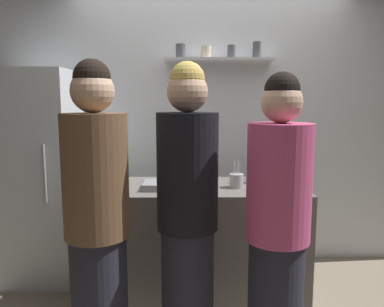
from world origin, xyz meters
TOP-DOWN VIEW (x-y plane):
  - back_wall_assembly at (0.00, 1.25)m, footprint 4.80×0.32m
  - refrigerator at (-1.46, 0.85)m, footprint 0.63×0.67m
  - counter at (-0.17, 0.50)m, footprint 1.69×0.69m
  - baking_pan at (-0.36, 0.42)m, footprint 0.34×0.24m
  - utensil_holder at (0.16, 0.45)m, footprint 0.11×0.11m
  - wine_bottle_green_glass at (-0.96, 0.30)m, footprint 0.07×0.07m
  - wine_bottle_dark_glass at (0.33, 0.61)m, footprint 0.08×0.08m
  - wine_bottle_pale_glass at (-0.18, 0.60)m, footprint 0.08×0.08m
  - wine_bottle_amber_glass at (0.48, 0.77)m, footprint 0.07×0.07m
  - water_bottle_plastic at (-0.89, 0.72)m, footprint 0.08×0.08m
  - person_blonde at (-0.20, -0.26)m, footprint 0.34×0.34m
  - person_pink_top at (0.28, -0.37)m, footprint 0.34×0.34m
  - person_brown_jacket at (-0.68, -0.38)m, footprint 0.34×0.34m

SIDE VIEW (x-z plane):
  - counter at x=-0.17m, z-range 0.00..0.88m
  - person_pink_top at x=0.28m, z-range -0.01..1.66m
  - person_brown_jacket at x=-0.68m, z-range 0.00..1.73m
  - person_blonde at x=-0.20m, z-range 0.00..1.73m
  - refrigerator at x=-1.46m, z-range 0.00..1.78m
  - baking_pan at x=-0.36m, z-range 0.88..0.93m
  - utensil_holder at x=0.16m, z-range 0.83..1.04m
  - water_bottle_plastic at x=-0.89m, z-range 0.87..1.10m
  - wine_bottle_dark_glass at x=0.33m, z-range 0.84..1.13m
  - wine_bottle_pale_glass at x=-0.18m, z-range 0.85..1.15m
  - wine_bottle_green_glass at x=-0.96m, z-range 0.84..1.16m
  - wine_bottle_amber_glass at x=0.48m, z-range 0.84..1.17m
  - back_wall_assembly at x=0.00m, z-range 0.00..2.60m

